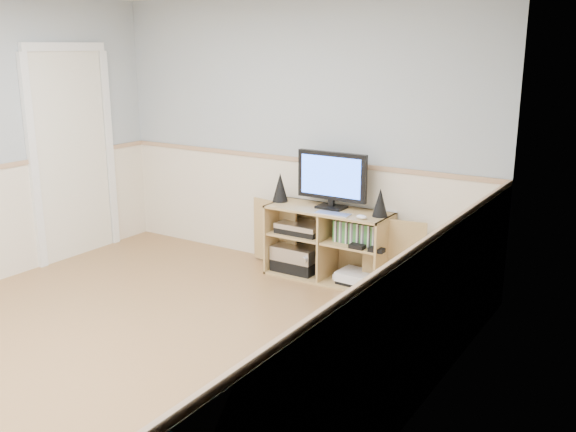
# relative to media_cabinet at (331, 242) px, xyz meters

# --- Properties ---
(room) EXTENTS (4.04, 4.54, 2.54)m
(room) POSITION_rel_media_cabinet_xyz_m (-0.56, -1.94, 0.88)
(room) COLOR #AB794C
(room) RESTS_ON ground
(media_cabinet) EXTENTS (1.76, 0.42, 0.65)m
(media_cabinet) POSITION_rel_media_cabinet_xyz_m (0.00, 0.00, 0.00)
(media_cabinet) COLOR tan
(media_cabinet) RESTS_ON floor
(monitor) EXTENTS (0.66, 0.18, 0.51)m
(monitor) POSITION_rel_media_cabinet_xyz_m (0.00, -0.00, 0.59)
(monitor) COLOR black
(monitor) RESTS_ON media_cabinet
(speaker_left) EXTENTS (0.15, 0.15, 0.27)m
(speaker_left) POSITION_rel_media_cabinet_xyz_m (-0.52, -0.03, 0.45)
(speaker_left) COLOR black
(speaker_left) RESTS_ON media_cabinet
(speaker_right) EXTENTS (0.13, 0.13, 0.24)m
(speaker_right) POSITION_rel_media_cabinet_xyz_m (0.48, -0.03, 0.44)
(speaker_right) COLOR black
(speaker_right) RESTS_ON media_cabinet
(keyboard) EXTENTS (0.31, 0.14, 0.01)m
(keyboard) POSITION_rel_media_cabinet_xyz_m (0.12, -0.19, 0.32)
(keyboard) COLOR silver
(keyboard) RESTS_ON media_cabinet
(mouse) EXTENTS (0.10, 0.08, 0.04)m
(mouse) POSITION_rel_media_cabinet_xyz_m (0.39, -0.19, 0.34)
(mouse) COLOR white
(mouse) RESTS_ON media_cabinet
(av_components) EXTENTS (0.51, 0.31, 0.47)m
(av_components) POSITION_rel_media_cabinet_xyz_m (-0.30, -0.05, -0.11)
(av_components) COLOR black
(av_components) RESTS_ON media_cabinet
(game_consoles) EXTENTS (0.45, 0.30, 0.11)m
(game_consoles) POSITION_rel_media_cabinet_xyz_m (0.29, -0.06, -0.26)
(game_consoles) COLOR white
(game_consoles) RESTS_ON media_cabinet
(game_cases) EXTENTS (0.42, 0.13, 0.19)m
(game_cases) POSITION_rel_media_cabinet_xyz_m (0.30, -0.07, 0.15)
(game_cases) COLOR #3F8C3F
(game_cases) RESTS_ON media_cabinet
(wall_outlet) EXTENTS (0.12, 0.03, 0.12)m
(wall_outlet) POSITION_rel_media_cabinet_xyz_m (0.50, 0.17, 0.27)
(wall_outlet) COLOR white
(wall_outlet) RESTS_ON wall_back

